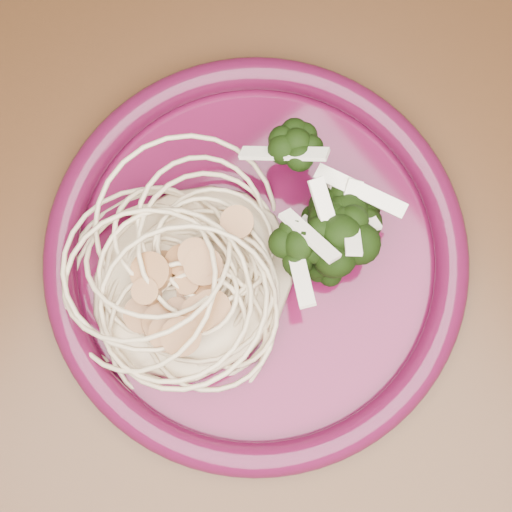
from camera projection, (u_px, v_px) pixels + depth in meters
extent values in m
plane|color=brown|center=(320.00, 314.00, 1.26)|extent=(3.50, 3.50, 0.00)
cube|color=#472814|center=(406.00, 226.00, 0.54)|extent=(1.20, 0.80, 0.04)
cylinder|color=#4D0B27|center=(256.00, 260.00, 0.51)|extent=(0.37, 0.37, 0.01)
torus|color=#4D0E29|center=(256.00, 258.00, 0.50)|extent=(0.38, 0.38, 0.02)
ellipsoid|color=beige|center=(192.00, 278.00, 0.49)|extent=(0.18, 0.17, 0.03)
ellipsoid|color=black|center=(335.00, 224.00, 0.49)|extent=(0.14, 0.17, 0.05)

